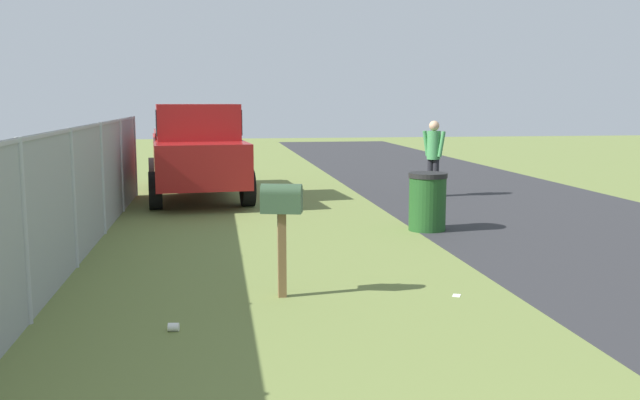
# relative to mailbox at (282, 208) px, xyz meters

# --- Properties ---
(mailbox) EXTENTS (0.30, 0.48, 1.26)m
(mailbox) POSITION_rel_mailbox_xyz_m (0.00, 0.00, 0.00)
(mailbox) COLOR brown
(mailbox) RESTS_ON ground
(pickup_truck) EXTENTS (5.58, 2.50, 2.09)m
(pickup_truck) POSITION_rel_mailbox_xyz_m (8.28, 1.14, 0.11)
(pickup_truck) COLOR maroon
(pickup_truck) RESTS_ON ground
(trash_bin) EXTENTS (0.65, 0.65, 0.97)m
(trash_bin) POSITION_rel_mailbox_xyz_m (3.60, -2.79, -0.51)
(trash_bin) COLOR #1E4C1E
(trash_bin) RESTS_ON ground
(pedestrian) EXTENTS (0.39, 0.44, 1.72)m
(pedestrian) POSITION_rel_mailbox_xyz_m (7.58, -4.16, 0.00)
(pedestrian) COLOR black
(pedestrian) RESTS_ON ground
(fence_section) EXTENTS (16.34, 0.07, 1.82)m
(fence_section) POSITION_rel_mailbox_xyz_m (0.60, 2.53, -0.02)
(fence_section) COLOR #9EA3A8
(fence_section) RESTS_ON ground
(litter_cup_midfield_b) EXTENTS (0.09, 0.11, 0.08)m
(litter_cup_midfield_b) POSITION_rel_mailbox_xyz_m (-1.00, 1.13, -0.96)
(litter_cup_midfield_b) COLOR white
(litter_cup_midfield_b) RESTS_ON ground
(litter_wrapper_far_scatter) EXTENTS (0.15, 0.13, 0.01)m
(litter_wrapper_far_scatter) POSITION_rel_mailbox_xyz_m (-0.25, -1.93, -0.99)
(litter_wrapper_far_scatter) COLOR silver
(litter_wrapper_far_scatter) RESTS_ON ground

